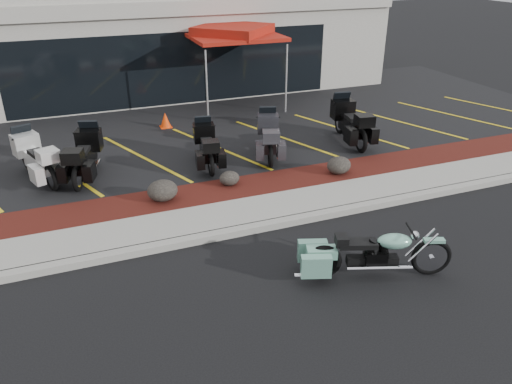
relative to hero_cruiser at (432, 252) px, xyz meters
name	(u,v)px	position (x,y,z in m)	size (l,w,h in m)	color
ground	(299,246)	(-1.81, 1.77, -0.50)	(90.00, 90.00, 0.00)	black
curb	(282,223)	(-1.81, 2.67, -0.42)	(24.00, 0.25, 0.15)	gray
sidewalk	(269,209)	(-1.81, 3.37, -0.42)	(24.00, 1.20, 0.15)	gray
mulch_bed	(251,188)	(-1.81, 4.57, -0.42)	(24.00, 1.20, 0.16)	black
upper_lot	(195,124)	(-1.81, 9.97, -0.42)	(26.00, 9.60, 0.15)	black
dealership_building	(155,39)	(-1.81, 16.24, 1.51)	(18.00, 8.16, 4.00)	#99958B
boulder_left	(162,191)	(-4.04, 4.52, -0.08)	(0.71, 0.59, 0.51)	black
boulder_mid	(229,178)	(-2.32, 4.76, -0.15)	(0.51, 0.43, 0.36)	black
boulder_right	(339,165)	(0.58, 4.40, -0.11)	(0.65, 0.54, 0.46)	black
hero_cruiser	(432,252)	(0.00, 0.00, 0.00)	(2.81, 0.71, 0.99)	#75B79D
touring_white	(25,148)	(-7.00, 7.55, 0.29)	(2.20, 0.84, 1.28)	silver
touring_black_front	(91,143)	(-5.36, 7.32, 0.29)	(2.20, 0.84, 1.28)	black
touring_black_mid	(204,136)	(-2.35, 6.93, 0.24)	(2.02, 0.77, 1.17)	black
touring_grey	(268,127)	(-0.41, 6.92, 0.28)	(2.14, 0.82, 1.25)	#2B2B30
touring_black_rear	(341,113)	(2.21, 7.19, 0.33)	(2.34, 0.89, 1.36)	black
traffic_cone	(165,120)	(-2.85, 9.83, -0.10)	(0.36, 0.36, 0.50)	#F33D08
popup_canopy	(233,33)	(0.11, 11.43, 2.29)	(3.25, 3.25, 2.91)	silver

